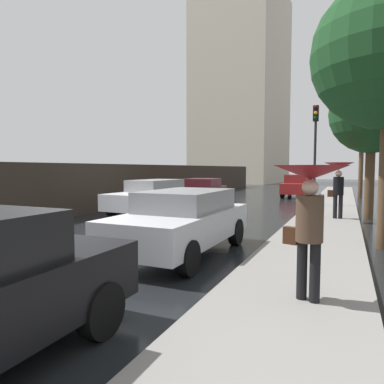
{
  "coord_description": "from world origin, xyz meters",
  "views": [
    {
      "loc": [
        5.78,
        -6.32,
        1.93
      ],
      "look_at": [
        0.52,
        5.35,
        1.05
      ],
      "focal_mm": 32.32,
      "sensor_mm": 36.0,
      "label": 1
    }
  ],
  "objects_px": {
    "car_silver_mid_road": "(183,220)",
    "traffic_light": "(315,137)",
    "car_red_near_kerb": "(298,186)",
    "street_tree_near": "(372,113)",
    "pedestrian_with_umbrella_far": "(310,196)",
    "street_tree_mid": "(362,128)",
    "car_maroon_behind_camera": "(202,190)",
    "pedestrian_with_umbrella_near": "(339,175)",
    "car_white_far_ahead": "(152,196)"
  },
  "relations": [
    {
      "from": "car_maroon_behind_camera",
      "to": "street_tree_mid",
      "type": "relative_size",
      "value": 0.69
    },
    {
      "from": "pedestrian_with_umbrella_near",
      "to": "street_tree_mid",
      "type": "bearing_deg",
      "value": -95.84
    },
    {
      "from": "car_maroon_behind_camera",
      "to": "pedestrian_with_umbrella_near",
      "type": "bearing_deg",
      "value": 144.82
    },
    {
      "from": "car_silver_mid_road",
      "to": "street_tree_near",
      "type": "height_order",
      "value": "street_tree_near"
    },
    {
      "from": "car_white_far_ahead",
      "to": "street_tree_mid",
      "type": "bearing_deg",
      "value": -119.73
    },
    {
      "from": "car_maroon_behind_camera",
      "to": "traffic_light",
      "type": "xyz_separation_m",
      "value": [
        5.81,
        0.42,
        2.73
      ]
    },
    {
      "from": "car_red_near_kerb",
      "to": "traffic_light",
      "type": "relative_size",
      "value": 0.93
    },
    {
      "from": "car_silver_mid_road",
      "to": "car_maroon_behind_camera",
      "type": "distance_m",
      "value": 11.34
    },
    {
      "from": "street_tree_near",
      "to": "street_tree_mid",
      "type": "bearing_deg",
      "value": 89.84
    },
    {
      "from": "pedestrian_with_umbrella_near",
      "to": "pedestrian_with_umbrella_far",
      "type": "distance_m",
      "value": 8.52
    },
    {
      "from": "car_silver_mid_road",
      "to": "car_white_far_ahead",
      "type": "relative_size",
      "value": 0.92
    },
    {
      "from": "pedestrian_with_umbrella_near",
      "to": "traffic_light",
      "type": "bearing_deg",
      "value": -76.32
    },
    {
      "from": "pedestrian_with_umbrella_near",
      "to": "street_tree_mid",
      "type": "xyz_separation_m",
      "value": [
        1.08,
        12.02,
        2.86
      ]
    },
    {
      "from": "car_silver_mid_road",
      "to": "street_tree_mid",
      "type": "xyz_separation_m",
      "value": [
        4.14,
        18.38,
        3.78
      ]
    },
    {
      "from": "car_silver_mid_road",
      "to": "pedestrian_with_umbrella_far",
      "type": "xyz_separation_m",
      "value": [
        2.91,
        -2.15,
        0.79
      ]
    },
    {
      "from": "car_silver_mid_road",
      "to": "pedestrian_with_umbrella_far",
      "type": "height_order",
      "value": "pedestrian_with_umbrella_far"
    },
    {
      "from": "car_maroon_behind_camera",
      "to": "car_white_far_ahead",
      "type": "bearing_deg",
      "value": 84.04
    },
    {
      "from": "pedestrian_with_umbrella_near",
      "to": "traffic_light",
      "type": "relative_size",
      "value": 0.41
    },
    {
      "from": "car_maroon_behind_camera",
      "to": "pedestrian_with_umbrella_near",
      "type": "height_order",
      "value": "pedestrian_with_umbrella_near"
    },
    {
      "from": "car_white_far_ahead",
      "to": "pedestrian_with_umbrella_far",
      "type": "relative_size",
      "value": 2.54
    },
    {
      "from": "car_silver_mid_road",
      "to": "street_tree_near",
      "type": "bearing_deg",
      "value": 61.74
    },
    {
      "from": "car_white_far_ahead",
      "to": "traffic_light",
      "type": "xyz_separation_m",
      "value": [
        6.0,
        5.49,
        2.69
      ]
    },
    {
      "from": "car_red_near_kerb",
      "to": "traffic_light",
      "type": "distance_m",
      "value": 6.93
    },
    {
      "from": "street_tree_mid",
      "to": "pedestrian_with_umbrella_far",
      "type": "bearing_deg",
      "value": -93.44
    },
    {
      "from": "street_tree_mid",
      "to": "car_maroon_behind_camera",
      "type": "bearing_deg",
      "value": -136.2
    },
    {
      "from": "car_red_near_kerb",
      "to": "car_silver_mid_road",
      "type": "relative_size",
      "value": 1.05
    },
    {
      "from": "pedestrian_with_umbrella_near",
      "to": "car_white_far_ahead",
      "type": "bearing_deg",
      "value": 5.7
    },
    {
      "from": "car_red_near_kerb",
      "to": "car_white_far_ahead",
      "type": "xyz_separation_m",
      "value": [
        -4.42,
        -11.68,
        0.0
      ]
    },
    {
      "from": "car_silver_mid_road",
      "to": "car_maroon_behind_camera",
      "type": "relative_size",
      "value": 1.07
    },
    {
      "from": "pedestrian_with_umbrella_far",
      "to": "car_maroon_behind_camera",
      "type": "bearing_deg",
      "value": -45.04
    },
    {
      "from": "car_red_near_kerb",
      "to": "street_tree_mid",
      "type": "xyz_separation_m",
      "value": [
        3.86,
        1.15,
        3.78
      ]
    },
    {
      "from": "car_maroon_behind_camera",
      "to": "street_tree_mid",
      "type": "distance_m",
      "value": 11.85
    },
    {
      "from": "car_silver_mid_road",
      "to": "traffic_light",
      "type": "relative_size",
      "value": 0.89
    },
    {
      "from": "car_red_near_kerb",
      "to": "street_tree_mid",
      "type": "height_order",
      "value": "street_tree_mid"
    },
    {
      "from": "pedestrian_with_umbrella_far",
      "to": "car_red_near_kerb",
      "type": "bearing_deg",
      "value": -65.57
    },
    {
      "from": "car_red_near_kerb",
      "to": "street_tree_near",
      "type": "bearing_deg",
      "value": -68.14
    },
    {
      "from": "pedestrian_with_umbrella_near",
      "to": "street_tree_near",
      "type": "distance_m",
      "value": 2.77
    },
    {
      "from": "pedestrian_with_umbrella_far",
      "to": "pedestrian_with_umbrella_near",
      "type": "bearing_deg",
      "value": -74.35
    },
    {
      "from": "car_maroon_behind_camera",
      "to": "traffic_light",
      "type": "relative_size",
      "value": 0.83
    },
    {
      "from": "car_white_far_ahead",
      "to": "street_tree_near",
      "type": "height_order",
      "value": "street_tree_near"
    },
    {
      "from": "pedestrian_with_umbrella_far",
      "to": "street_tree_near",
      "type": "xyz_separation_m",
      "value": [
        1.21,
        9.68,
        2.42
      ]
    },
    {
      "from": "traffic_light",
      "to": "street_tree_near",
      "type": "height_order",
      "value": "street_tree_near"
    },
    {
      "from": "car_red_near_kerb",
      "to": "pedestrian_with_umbrella_far",
      "type": "bearing_deg",
      "value": -81.97
    },
    {
      "from": "car_white_far_ahead",
      "to": "car_maroon_behind_camera",
      "type": "relative_size",
      "value": 1.16
    },
    {
      "from": "car_red_near_kerb",
      "to": "street_tree_near",
      "type": "relative_size",
      "value": 0.82
    },
    {
      "from": "car_white_far_ahead",
      "to": "street_tree_mid",
      "type": "xyz_separation_m",
      "value": [
        8.27,
        12.83,
        3.78
      ]
    },
    {
      "from": "traffic_light",
      "to": "car_white_far_ahead",
      "type": "bearing_deg",
      "value": -137.51
    },
    {
      "from": "car_white_far_ahead",
      "to": "traffic_light",
      "type": "relative_size",
      "value": 0.96
    },
    {
      "from": "car_red_near_kerb",
      "to": "pedestrian_with_umbrella_near",
      "type": "relative_size",
      "value": 2.25
    },
    {
      "from": "car_white_far_ahead",
      "to": "pedestrian_with_umbrella_near",
      "type": "relative_size",
      "value": 2.33
    }
  ]
}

